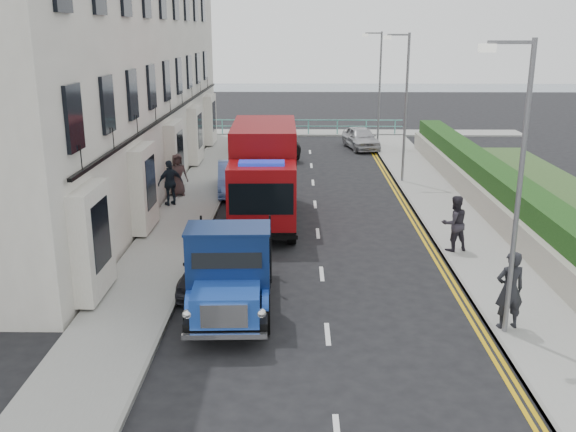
% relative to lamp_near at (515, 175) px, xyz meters
% --- Properties ---
extents(ground, '(120.00, 120.00, 0.00)m').
position_rel_lamp_near_xyz_m(ground, '(-4.18, 2.00, -4.00)').
color(ground, black).
rests_on(ground, ground).
extents(pavement_west, '(2.40, 38.00, 0.12)m').
position_rel_lamp_near_xyz_m(pavement_west, '(-9.38, 11.00, -3.94)').
color(pavement_west, gray).
rests_on(pavement_west, ground).
extents(pavement_east, '(2.60, 38.00, 0.12)m').
position_rel_lamp_near_xyz_m(pavement_east, '(1.12, 11.00, -3.94)').
color(pavement_east, gray).
rests_on(pavement_east, ground).
extents(promenade, '(30.00, 2.50, 0.12)m').
position_rel_lamp_near_xyz_m(promenade, '(-4.18, 31.00, -3.94)').
color(promenade, gray).
rests_on(promenade, ground).
extents(sea_plane, '(120.00, 120.00, 0.00)m').
position_rel_lamp_near_xyz_m(sea_plane, '(-4.18, 62.00, -4.00)').
color(sea_plane, slate).
rests_on(sea_plane, ground).
extents(terrace_west, '(6.31, 30.20, 14.25)m').
position_rel_lamp_near_xyz_m(terrace_west, '(-13.65, 15.00, 3.17)').
color(terrace_west, white).
rests_on(terrace_west, ground).
extents(garden_east, '(1.45, 28.00, 1.75)m').
position_rel_lamp_near_xyz_m(garden_east, '(3.03, 11.00, -3.10)').
color(garden_east, '#B2AD9E').
rests_on(garden_east, ground).
extents(seafront_railing, '(13.00, 0.08, 1.11)m').
position_rel_lamp_near_xyz_m(seafront_railing, '(-4.18, 30.20, -3.42)').
color(seafront_railing, '#59B2A5').
rests_on(seafront_railing, ground).
extents(lamp_near, '(1.23, 0.18, 7.00)m').
position_rel_lamp_near_xyz_m(lamp_near, '(0.00, 0.00, 0.00)').
color(lamp_near, slate).
rests_on(lamp_near, ground).
extents(lamp_mid, '(1.23, 0.18, 7.00)m').
position_rel_lamp_near_xyz_m(lamp_mid, '(0.00, 16.00, 0.00)').
color(lamp_mid, slate).
rests_on(lamp_mid, ground).
extents(lamp_far, '(1.23, 0.18, 7.00)m').
position_rel_lamp_near_xyz_m(lamp_far, '(0.00, 26.00, 0.00)').
color(lamp_far, slate).
rests_on(lamp_far, ground).
extents(bedford_lorry, '(2.27, 5.30, 2.46)m').
position_rel_lamp_near_xyz_m(bedford_lorry, '(-6.64, 0.89, -2.86)').
color(bedford_lorry, black).
rests_on(bedford_lorry, ground).
extents(red_lorry, '(2.54, 7.05, 3.66)m').
position_rel_lamp_near_xyz_m(red_lorry, '(-6.21, 9.66, -2.05)').
color(red_lorry, black).
rests_on(red_lorry, ground).
extents(parked_car_front, '(1.77, 3.77, 1.25)m').
position_rel_lamp_near_xyz_m(parked_car_front, '(-7.38, 3.00, -3.37)').
color(parked_car_front, black).
rests_on(parked_car_front, ground).
extents(parked_car_mid, '(1.90, 4.33, 1.38)m').
position_rel_lamp_near_xyz_m(parked_car_mid, '(-7.78, 14.00, -3.31)').
color(parked_car_mid, '#6586D8').
rests_on(parked_car_mid, ground).
extents(parked_car_rear, '(2.45, 4.97, 1.39)m').
position_rel_lamp_near_xyz_m(parked_car_rear, '(-6.78, 14.01, -3.30)').
color(parked_car_rear, silver).
rests_on(parked_car_rear, ground).
extents(seafront_car_left, '(4.47, 6.24, 1.58)m').
position_rel_lamp_near_xyz_m(seafront_car_left, '(-6.84, 22.79, -3.21)').
color(seafront_car_left, black).
rests_on(seafront_car_left, ground).
extents(seafront_car_right, '(2.37, 4.25, 1.37)m').
position_rel_lamp_near_xyz_m(seafront_car_right, '(-1.03, 25.11, -3.31)').
color(seafront_car_right, '#AAAAAE').
rests_on(seafront_car_right, ground).
extents(pedestrian_east_near, '(0.79, 0.58, 1.98)m').
position_rel_lamp_near_xyz_m(pedestrian_east_near, '(0.22, 0.22, -2.89)').
color(pedestrian_east_near, '#222328').
rests_on(pedestrian_east_near, pavement_east).
extents(pedestrian_east_far, '(1.06, 0.93, 1.86)m').
position_rel_lamp_near_xyz_m(pedestrian_east_far, '(0.22, 5.92, -2.95)').
color(pedestrian_east_far, '#2B2730').
rests_on(pedestrian_east_far, pavement_east).
extents(pedestrian_west_near, '(1.16, 1.01, 1.88)m').
position_rel_lamp_near_xyz_m(pedestrian_west_near, '(-10.18, 11.43, -2.94)').
color(pedestrian_west_near, black).
rests_on(pedestrian_west_near, pavement_west).
extents(pedestrian_west_far, '(1.09, 0.97, 1.87)m').
position_rel_lamp_near_xyz_m(pedestrian_west_far, '(-10.18, 13.00, -2.94)').
color(pedestrian_west_far, '#3E2D2C').
rests_on(pedestrian_west_far, pavement_west).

